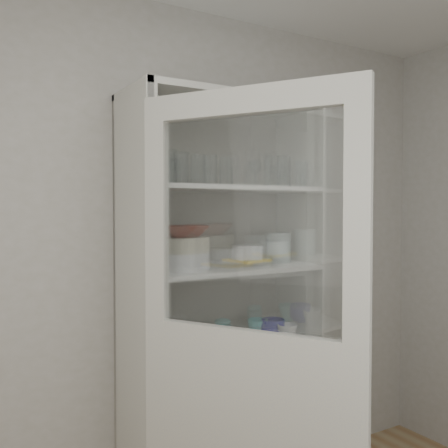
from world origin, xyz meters
TOP-DOWN VIEW (x-y plane):
  - wall_back at (0.00, 1.50)m, footprint 3.60×0.02m
  - pantry_cabinet at (0.20, 1.34)m, footprint 1.00×0.45m
  - cupboard_door at (-0.06, 0.67)m, footprint 0.51×0.79m
  - tumbler_0 at (-0.09, 1.16)m, footprint 0.08×0.08m
  - tumbler_1 at (-0.16, 1.16)m, footprint 0.09×0.09m
  - tumbler_2 at (0.04, 1.13)m, footprint 0.07×0.07m
  - tumbler_3 at (0.14, 1.16)m, footprint 0.07×0.07m
  - tumbler_4 at (0.46, 1.12)m, footprint 0.08×0.08m
  - tumbler_5 at (0.41, 1.16)m, footprint 0.10×0.10m
  - tumbler_6 at (0.60, 1.15)m, footprint 0.08×0.08m
  - tumbler_7 at (-0.20, 1.25)m, footprint 0.09×0.09m
  - tumbler_8 at (0.05, 1.28)m, footprint 0.09×0.09m
  - tumbler_9 at (-0.09, 1.30)m, footprint 0.10×0.10m
  - goblet_0 at (-0.21, 1.37)m, footprint 0.07×0.07m
  - goblet_1 at (-0.03, 1.36)m, footprint 0.07×0.07m
  - goblet_2 at (0.45, 1.37)m, footprint 0.08×0.08m
  - goblet_3 at (0.58, 1.34)m, footprint 0.07×0.07m
  - plate_stack_front at (-0.04, 1.23)m, footprint 0.24×0.24m
  - plate_stack_back at (-0.15, 1.38)m, footprint 0.22×0.22m
  - cream_bowl at (-0.04, 1.23)m, footprint 0.30×0.30m
  - terracotta_bowl at (-0.04, 1.23)m, footprint 0.28×0.28m
  - glass_platter at (0.32, 1.25)m, footprint 0.42×0.42m
  - yellow_trivet at (0.32, 1.25)m, footprint 0.22×0.22m
  - white_ramekin at (0.32, 1.25)m, footprint 0.19×0.19m
  - grey_bowl_stack at (0.54, 1.27)m, footprint 0.13×0.13m
  - mug_blue at (0.48, 1.24)m, footprint 0.17×0.17m
  - mug_teal at (0.42, 1.30)m, footprint 0.14×0.14m
  - mug_white at (0.50, 1.14)m, footprint 0.13×0.13m
  - teal_jar at (0.22, 1.33)m, footprint 0.09×0.09m
  - measuring_cups at (-0.14, 1.19)m, footprint 0.10×0.10m
  - white_canister at (-0.20, 1.32)m, footprint 0.14×0.14m
  - cream_dish at (-0.02, 1.28)m, footprint 0.27×0.27m
  - tin_box at (0.50, 1.26)m, footprint 0.18×0.14m

SIDE VIEW (x-z plane):
  - tin_box at x=0.50m, z-range 0.46..0.51m
  - cream_dish at x=-0.02m, z-range 0.46..0.54m
  - cupboard_door at x=-0.06m, z-range -0.13..1.87m
  - measuring_cups at x=-0.14m, z-range 0.86..0.90m
  - mug_white at x=0.50m, z-range 0.86..0.96m
  - mug_teal at x=0.42m, z-range 0.86..0.96m
  - teal_jar at x=0.22m, z-range 0.86..0.96m
  - mug_blue at x=0.48m, z-range 0.86..0.97m
  - white_canister at x=-0.20m, z-range 0.86..0.99m
  - pantry_cabinet at x=0.20m, z-range -0.11..1.99m
  - glass_platter at x=0.32m, z-range 1.26..1.28m
  - yellow_trivet at x=0.32m, z-range 1.28..1.29m
  - plate_stack_back at x=-0.15m, z-range 1.26..1.32m
  - wall_back at x=0.00m, z-range 0.00..2.60m
  - plate_stack_front at x=-0.04m, z-range 1.26..1.34m
  - white_ramekin at x=0.32m, z-range 1.29..1.36m
  - grey_bowl_stack at x=0.54m, z-range 1.26..1.42m
  - cream_bowl at x=-0.04m, z-range 1.34..1.42m
  - terracotta_bowl at x=-0.04m, z-range 1.42..1.47m
  - tumbler_2 at x=0.04m, z-range 1.66..1.79m
  - tumbler_7 at x=-0.20m, z-range 1.66..1.79m
  - tumbler_3 at x=0.14m, z-range 1.66..1.80m
  - tumbler_6 at x=0.60m, z-range 1.66..1.80m
  - tumbler_0 at x=-0.09m, z-range 1.66..1.80m
  - tumbler_9 at x=-0.09m, z-range 1.66..1.81m
  - tumbler_8 at x=0.05m, z-range 1.66..1.81m
  - goblet_3 at x=0.58m, z-range 1.66..1.81m
  - tumbler_1 at x=-0.16m, z-range 1.66..1.81m
  - tumbler_4 at x=0.46m, z-range 1.66..1.81m
  - goblet_1 at x=-0.03m, z-range 1.66..1.81m
  - tumbler_5 at x=0.41m, z-range 1.66..1.81m
  - goblet_0 at x=-0.21m, z-range 1.66..1.82m
  - goblet_2 at x=0.45m, z-range 1.66..1.83m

